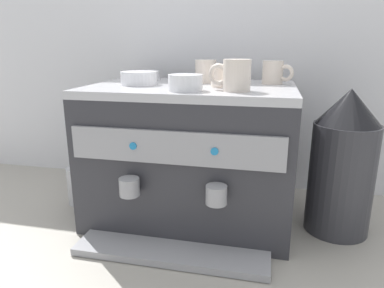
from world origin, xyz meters
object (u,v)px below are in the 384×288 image
object	(u,v)px
ceramic_cup_3	(274,72)
milk_pitcher	(80,185)
espresso_machine	(192,153)
coffee_grinder	(343,164)
ceramic_cup_0	(235,75)
ceramic_bowl_1	(139,78)
ceramic_cup_1	(221,76)
ceramic_bowl_0	(185,83)
ceramic_cup_2	(207,71)
ceramic_bowl_2	(144,76)

from	to	relation	value
ceramic_cup_3	milk_pitcher	world-z (taller)	ceramic_cup_3
espresso_machine	ceramic_cup_3	world-z (taller)	ceramic_cup_3
espresso_machine	coffee_grinder	size ratio (longest dim) A/B	1.43
ceramic_cup_0	coffee_grinder	world-z (taller)	ceramic_cup_0
ceramic_cup_0	ceramic_cup_3	xyz separation A→B (m)	(0.10, 0.20, -0.01)
espresso_machine	ceramic_cup_0	bearing A→B (deg)	-36.44
ceramic_bowl_1	ceramic_cup_1	bearing A→B (deg)	-0.45
ceramic_bowl_0	ceramic_bowl_1	xyz separation A→B (m)	(-0.18, 0.11, -0.00)
ceramic_bowl_0	espresso_machine	bearing A→B (deg)	95.34
ceramic_cup_2	ceramic_cup_3	distance (m)	0.22
ceramic_cup_3	ceramic_bowl_0	world-z (taller)	ceramic_cup_3
espresso_machine	ceramic_bowl_1	distance (m)	0.29
ceramic_cup_3	ceramic_bowl_2	distance (m)	0.45
ceramic_cup_1	ceramic_cup_3	xyz separation A→B (m)	(0.15, 0.12, 0.01)
ceramic_cup_2	coffee_grinder	xyz separation A→B (m)	(0.43, -0.09, -0.26)
ceramic_cup_2	ceramic_bowl_2	bearing A→B (deg)	169.99
ceramic_bowl_0	milk_pitcher	xyz separation A→B (m)	(-0.43, 0.13, -0.39)
ceramic_bowl_2	coffee_grinder	world-z (taller)	ceramic_bowl_2
milk_pitcher	ceramic_bowl_2	bearing A→B (deg)	33.04
espresso_machine	ceramic_cup_0	size ratio (longest dim) A/B	5.30
ceramic_cup_1	ceramic_bowl_0	size ratio (longest dim) A/B	0.99
ceramic_bowl_0	ceramic_cup_3	bearing A→B (deg)	44.47
ceramic_cup_2	ceramic_bowl_0	distance (m)	0.22
ceramic_cup_2	ceramic_bowl_1	size ratio (longest dim) A/B	0.81
ceramic_cup_1	coffee_grinder	world-z (taller)	ceramic_cup_1
ceramic_bowl_2	ceramic_cup_0	bearing A→B (deg)	-34.25
ceramic_cup_1	ceramic_bowl_1	xyz separation A→B (m)	(-0.26, 0.00, -0.01)
coffee_grinder	espresso_machine	bearing A→B (deg)	179.57
ceramic_cup_2	ceramic_cup_3	bearing A→B (deg)	2.23
ceramic_bowl_2	coffee_grinder	bearing A→B (deg)	-11.39
ceramic_cup_0	ceramic_bowl_2	xyz separation A→B (m)	(-0.35, 0.24, -0.03)
ceramic_cup_3	ceramic_bowl_2	world-z (taller)	ceramic_cup_3
ceramic_bowl_2	ceramic_cup_2	bearing A→B (deg)	-10.01
ceramic_bowl_0	ceramic_bowl_2	bearing A→B (deg)	129.49
coffee_grinder	ceramic_cup_3	bearing A→B (deg)	154.90
ceramic_cup_0	ceramic_bowl_0	distance (m)	0.14
ceramic_cup_1	espresso_machine	bearing A→B (deg)	166.50
ceramic_cup_3	espresso_machine	bearing A→B (deg)	-158.37
ceramic_cup_0	ceramic_cup_3	distance (m)	0.23
ceramic_bowl_1	espresso_machine	bearing A→B (deg)	7.08
ceramic_bowl_2	coffee_grinder	distance (m)	0.72
ceramic_bowl_1	coffee_grinder	distance (m)	0.67
ceramic_bowl_2	coffee_grinder	xyz separation A→B (m)	(0.67, -0.13, -0.24)
ceramic_bowl_2	ceramic_bowl_1	bearing A→B (deg)	-75.39
ceramic_cup_0	coffee_grinder	distance (m)	0.43
ceramic_bowl_0	milk_pitcher	size ratio (longest dim) A/B	0.69
espresso_machine	ceramic_cup_3	size ratio (longest dim) A/B	6.37
ceramic_bowl_0	ceramic_bowl_2	xyz separation A→B (m)	(-0.22, 0.26, -0.01)
ceramic_cup_0	ceramic_bowl_0	xyz separation A→B (m)	(-0.13, -0.03, -0.02)
espresso_machine	ceramic_cup_1	bearing A→B (deg)	-13.50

